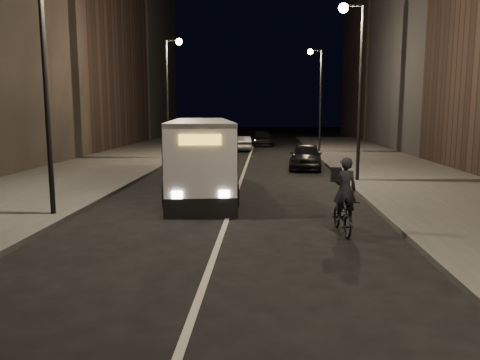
# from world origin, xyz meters

# --- Properties ---
(ground) EXTENTS (180.00, 180.00, 0.00)m
(ground) POSITION_xyz_m (0.00, 0.00, 0.00)
(ground) COLOR black
(ground) RESTS_ON ground
(sidewalk_right) EXTENTS (7.00, 70.00, 0.16)m
(sidewalk_right) POSITION_xyz_m (8.50, 14.00, 0.08)
(sidewalk_right) COLOR #3A3B38
(sidewalk_right) RESTS_ON ground
(sidewalk_left) EXTENTS (7.00, 70.00, 0.16)m
(sidewalk_left) POSITION_xyz_m (-8.50, 14.00, 0.08)
(sidewalk_left) COLOR #3A3B38
(sidewalk_left) RESTS_ON ground
(building_row_right) EXTENTS (8.00, 61.00, 21.00)m
(building_row_right) POSITION_xyz_m (16.00, 27.50, 10.50)
(building_row_right) COLOR black
(building_row_right) RESTS_ON ground
(building_row_left) EXTENTS (8.00, 61.00, 22.00)m
(building_row_left) POSITION_xyz_m (-16.00, 28.50, 11.00)
(building_row_left) COLOR black
(building_row_left) RESTS_ON ground
(streetlight_right_mid) EXTENTS (1.20, 0.44, 8.12)m
(streetlight_right_mid) POSITION_xyz_m (5.33, 12.00, 5.36)
(streetlight_right_mid) COLOR black
(streetlight_right_mid) RESTS_ON sidewalk_right
(streetlight_right_far) EXTENTS (1.20, 0.44, 8.12)m
(streetlight_right_far) POSITION_xyz_m (5.33, 28.00, 5.36)
(streetlight_right_far) COLOR black
(streetlight_right_far) RESTS_ON sidewalk_right
(streetlight_left_near) EXTENTS (1.20, 0.44, 8.12)m
(streetlight_left_near) POSITION_xyz_m (-5.33, 4.00, 5.36)
(streetlight_left_near) COLOR black
(streetlight_left_near) RESTS_ON sidewalk_left
(streetlight_left_far) EXTENTS (1.20, 0.44, 8.12)m
(streetlight_left_far) POSITION_xyz_m (-5.33, 22.00, 5.36)
(streetlight_left_far) COLOR black
(streetlight_left_far) RESTS_ON sidewalk_left
(city_bus) EXTENTS (3.86, 11.47, 3.04)m
(city_bus) POSITION_xyz_m (-1.60, 9.75, 1.65)
(city_bus) COLOR white
(city_bus) RESTS_ON ground
(cyclist_on_bicycle) EXTENTS (0.82, 1.94, 2.18)m
(cyclist_on_bicycle) POSITION_xyz_m (3.41, 2.63, 0.73)
(cyclist_on_bicycle) COLOR black
(cyclist_on_bicycle) RESTS_ON ground
(car_near) EXTENTS (2.29, 4.71, 1.55)m
(car_near) POSITION_xyz_m (3.60, 17.37, 0.77)
(car_near) COLOR black
(car_near) RESTS_ON ground
(car_mid) EXTENTS (1.80, 3.98, 1.27)m
(car_mid) POSITION_xyz_m (-0.80, 29.73, 0.63)
(car_mid) COLOR #38393B
(car_mid) RESTS_ON ground
(car_far) EXTENTS (2.69, 5.22, 1.45)m
(car_far) POSITION_xyz_m (0.80, 35.77, 0.72)
(car_far) COLOR black
(car_far) RESTS_ON ground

